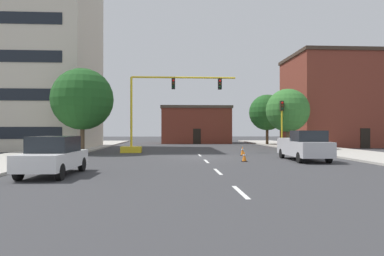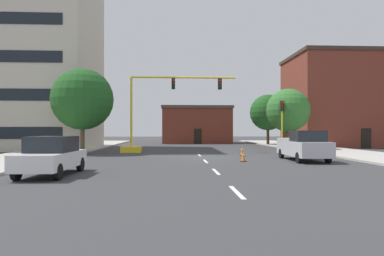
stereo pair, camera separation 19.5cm
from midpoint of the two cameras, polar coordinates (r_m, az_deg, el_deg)
name	(u,v)px [view 1 (the left image)]	position (r m, az deg, el deg)	size (l,w,h in m)	color
ground_plane	(202,158)	(25.32, 1.49, -4.91)	(160.00, 160.00, 0.00)	#38383A
sidewalk_left	(61,151)	(34.83, -21.01, -3.51)	(6.00, 56.00, 0.14)	#B2ADA3
sidewalk_right	(323,150)	(36.36, 20.70, -3.38)	(6.00, 56.00, 0.14)	#B2ADA3
lane_stripe_seg_0	(240,192)	(11.53, 7.52, -10.43)	(0.16, 2.40, 0.01)	silver
lane_stripe_seg_1	(218,172)	(16.91, 3.96, -7.19)	(0.16, 2.40, 0.01)	silver
lane_stripe_seg_2	(206,161)	(22.34, 2.15, -5.51)	(0.16, 2.40, 0.01)	silver
lane_stripe_seg_3	(200,155)	(27.80, 1.05, -4.49)	(0.16, 2.40, 0.01)	silver
building_tall_left	(22,50)	(42.49, -26.38, 11.44)	(15.40, 12.50, 21.31)	beige
building_brick_center	(195,125)	(53.35, 0.42, 0.53)	(10.51, 7.94, 5.59)	brown
building_row_right	(344,101)	(46.58, 23.64, 4.12)	(13.33, 9.76, 11.19)	brown
traffic_signal_gantry	(147,127)	(31.11, -7.64, 0.22)	(10.26, 1.20, 6.83)	yellow
traffic_light_pole_right	(282,114)	(34.03, 14.46, 2.22)	(0.32, 0.47, 4.80)	yellow
tree_left_near	(82,99)	(30.79, -17.81, 4.55)	(5.21, 5.21, 7.25)	brown
tree_right_mid	(288,110)	(36.31, 15.37, 2.82)	(4.37, 4.37, 6.20)	brown
tree_right_far	(267,112)	(46.86, 12.18, 2.52)	(4.75, 4.75, 6.72)	#4C3823
pickup_truck_silver	(304,146)	(23.94, 17.76, -2.82)	(2.14, 5.45, 1.99)	#BCBCC1
sedan_white_near_left	(54,155)	(16.66, -22.18, -4.22)	(1.98, 4.55, 1.74)	white
traffic_cone_roadside_a	(242,151)	(27.72, 8.14, -3.75)	(0.36, 0.36, 0.74)	black
traffic_cone_roadside_b	(244,157)	(22.33, 8.38, -4.68)	(0.36, 0.36, 0.67)	black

